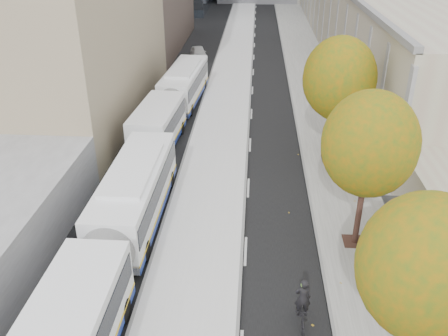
# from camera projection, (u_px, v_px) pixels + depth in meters

# --- Properties ---
(bus_platform) EXTENTS (4.25, 150.00, 0.15)m
(bus_platform) POSITION_uv_depth(u_px,v_px,m) (228.00, 93.00, 42.82)
(bus_platform) COLOR silver
(bus_platform) RESTS_ON ground
(sidewalk) EXTENTS (4.75, 150.00, 0.08)m
(sidewalk) POSITION_uv_depth(u_px,v_px,m) (317.00, 95.00, 42.36)
(sidewalk) COLOR gray
(sidewalk) RESTS_ON ground
(building_tan) EXTENTS (18.00, 92.00, 8.00)m
(building_tan) POSITION_uv_depth(u_px,v_px,m) (380.00, 1.00, 65.51)
(building_tan) COLOR tan
(building_tan) RESTS_ON ground
(bus_shelter) EXTENTS (1.90, 4.40, 2.53)m
(bus_shelter) POSITION_uv_depth(u_px,v_px,m) (419.00, 232.00, 20.01)
(bus_shelter) COLOR #383A3F
(bus_shelter) RESTS_ON sidewalk
(tree_b) EXTENTS (4.00, 4.00, 6.97)m
(tree_b) POSITION_uv_depth(u_px,v_px,m) (426.00, 268.00, 13.55)
(tree_b) COLOR black
(tree_b) RESTS_ON sidewalk
(tree_c) EXTENTS (4.20, 4.20, 7.28)m
(tree_c) POSITION_uv_depth(u_px,v_px,m) (370.00, 144.00, 20.52)
(tree_c) COLOR black
(tree_c) RESTS_ON sidewalk
(tree_d) EXTENTS (4.40, 4.40, 7.60)m
(tree_d) POSITION_uv_depth(u_px,v_px,m) (339.00, 78.00, 28.38)
(tree_d) COLOR black
(tree_d) RESTS_ON sidewalk
(bus_near) EXTENTS (2.61, 17.30, 2.88)m
(bus_near) POSITION_uv_depth(u_px,v_px,m) (115.00, 238.00, 20.66)
(bus_near) COLOR white
(bus_near) RESTS_ON ground
(bus_far) EXTENTS (3.51, 17.29, 2.86)m
(bus_far) POSITION_uv_depth(u_px,v_px,m) (175.00, 99.00, 36.81)
(bus_far) COLOR white
(bus_far) RESTS_ON ground
(cyclist) EXTENTS (0.64, 1.70, 2.15)m
(cyclist) POSITION_uv_depth(u_px,v_px,m) (302.00, 308.00, 17.99)
(cyclist) COLOR black
(cyclist) RESTS_ON ground
(distant_car) EXTENTS (2.41, 4.15, 1.33)m
(distant_car) POSITION_uv_depth(u_px,v_px,m) (199.00, 53.00, 53.47)
(distant_car) COLOR silver
(distant_car) RESTS_ON ground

